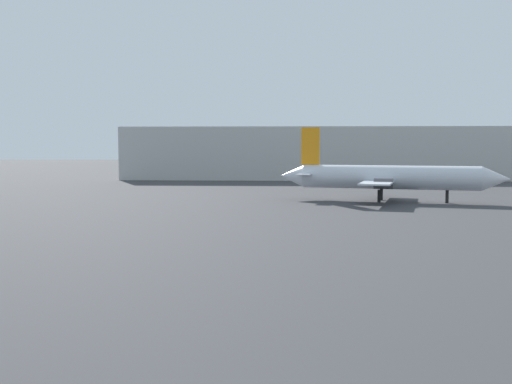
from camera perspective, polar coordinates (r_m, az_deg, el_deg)
name	(u,v)px	position (r m, az deg, el deg)	size (l,w,h in m)	color
airplane_distant	(388,177)	(79.60, 12.55, 1.39)	(29.42, 18.26, 9.81)	silver
terminal_building	(318,153)	(134.59, 6.02, 3.74)	(85.64, 20.57, 11.36)	#B7B7B2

